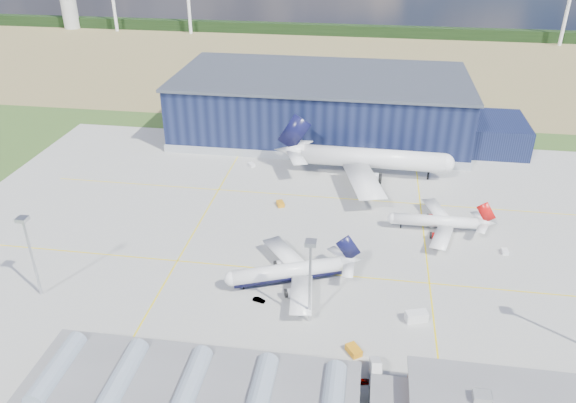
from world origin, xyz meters
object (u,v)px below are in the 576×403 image
at_px(light_mast_center, 310,269).
at_px(gse_van_b, 429,221).
at_px(gse_van_a, 108,343).
at_px(airstair, 375,371).
at_px(car_b, 259,300).
at_px(gse_van_c, 416,316).
at_px(airliner_navy, 288,264).
at_px(airliner_widebody, 373,149).
at_px(airliner_red, 436,216).
at_px(gse_tug_c, 280,204).
at_px(hangar, 327,108).
at_px(gse_cart_b, 251,165).
at_px(car_a, 365,381).
at_px(light_mast_west, 29,244).
at_px(gse_cart_a, 505,251).
at_px(gse_tug_a, 354,350).

relative_size(light_mast_center, gse_van_b, 4.98).
distance_m(gse_van_a, airstair, 60.19).
relative_size(airstair, car_b, 1.66).
bearing_deg(gse_van_b, gse_van_c, -141.14).
height_order(airliner_navy, airliner_widebody, airliner_widebody).
relative_size(airliner_widebody, gse_van_c, 12.45).
relative_size(airliner_red, gse_van_b, 7.12).
bearing_deg(airstair, gse_tug_c, 107.16).
distance_m(light_mast_center, car_b, 20.87).
relative_size(airliner_navy, gse_van_b, 8.21).
bearing_deg(car_b, gse_van_c, -76.46).
height_order(hangar, gse_cart_b, hangar).
xyz_separation_m(airliner_navy, car_a, (21.59, -32.36, -5.62)).
relative_size(light_mast_west, light_mast_center, 1.00).
xyz_separation_m(gse_van_a, airstair, (60.19, 0.00, 0.42)).
bearing_deg(gse_tug_c, airliner_navy, -101.35).
distance_m(hangar, car_a, 144.81).
relative_size(gse_tug_c, airstair, 0.63).
bearing_deg(gse_van_a, airstair, -81.56).
distance_m(gse_van_c, car_b, 39.28).
xyz_separation_m(light_mast_west, light_mast_center, (70.00, 0.00, 0.00)).
distance_m(hangar, light_mast_center, 125.07).
relative_size(light_mast_center, gse_cart_a, 8.76).
relative_size(airliner_red, airliner_widebody, 0.50).
height_order(hangar, light_mast_west, hangar).
xyz_separation_m(light_mast_center, airliner_red, (33.31, 48.03, -10.08)).
distance_m(gse_tug_c, car_a, 80.73).
xyz_separation_m(hangar, gse_van_b, (38.97, -73.06, -10.56)).
bearing_deg(airliner_red, car_b, 41.22).
height_order(gse_cart_a, car_a, gse_cart_a).
relative_size(hangar, gse_van_a, 24.35).
relative_size(gse_tug_a, airstair, 0.73).
xyz_separation_m(light_mast_center, gse_van_a, (-44.16, -16.00, -14.13)).
bearing_deg(light_mast_center, car_b, 157.80).
distance_m(gse_tug_c, airstair, 79.65).
height_order(gse_cart_b, car_b, gse_cart_b).
bearing_deg(light_mast_west, gse_cart_b, 66.67).
bearing_deg(gse_van_a, gse_cart_a, -52.25).
xyz_separation_m(gse_van_b, car_b, (-45.31, -46.22, -0.52)).
xyz_separation_m(light_mast_center, car_a, (14.11, -18.00, -14.88)).
height_order(airliner_navy, car_b, airliner_navy).
bearing_deg(airliner_red, light_mast_west, 23.92).
distance_m(hangar, car_b, 119.97).
bearing_deg(airliner_red, gse_cart_a, 152.06).
xyz_separation_m(airliner_red, gse_cart_b, (-65.99, 38.47, -4.75)).
distance_m(gse_cart_a, gse_cart_b, 97.91).
height_order(light_mast_center, airliner_widebody, light_mast_center).
relative_size(light_mast_west, gse_cart_a, 8.76).
height_order(gse_tug_c, gse_cart_b, gse_tug_c).
relative_size(hangar, gse_tug_a, 37.10).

